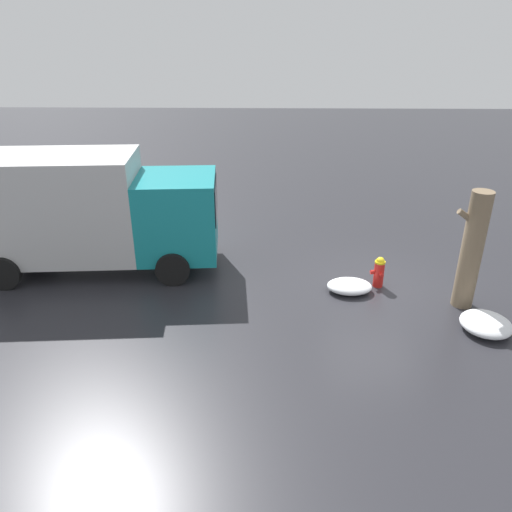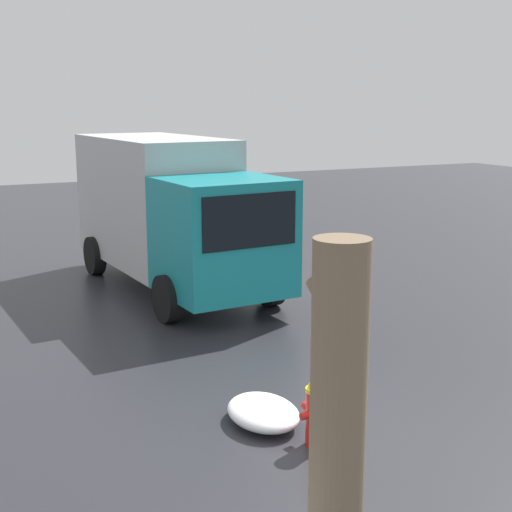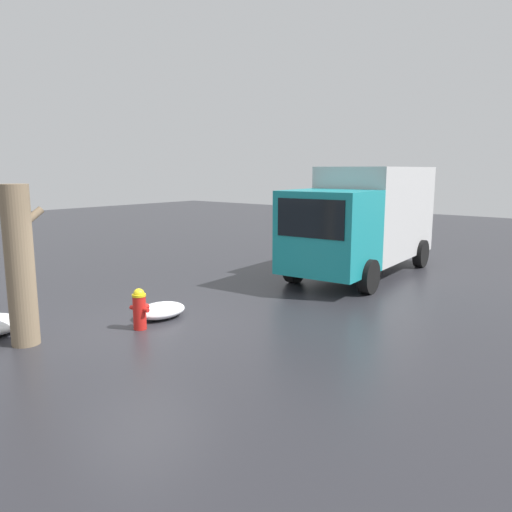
# 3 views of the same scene
# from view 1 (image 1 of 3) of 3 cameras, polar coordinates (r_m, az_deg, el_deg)

# --- Properties ---
(ground_plane) EXTENTS (60.00, 60.00, 0.00)m
(ground_plane) POSITION_cam_1_polar(r_m,az_deg,el_deg) (13.62, 13.70, -3.33)
(ground_plane) COLOR #28282D
(fire_hydrant) EXTENTS (0.37, 0.47, 0.84)m
(fire_hydrant) POSITION_cam_1_polar(r_m,az_deg,el_deg) (13.43, 13.87, -1.72)
(fire_hydrant) COLOR red
(fire_hydrant) RESTS_ON ground_plane
(tree_trunk) EXTENTS (0.76, 0.50, 2.92)m
(tree_trunk) POSITION_cam_1_polar(r_m,az_deg,el_deg) (12.78, 23.43, 0.61)
(tree_trunk) COLOR #7F6B51
(tree_trunk) RESTS_ON ground_plane
(delivery_truck) EXTENTS (6.82, 2.88, 3.25)m
(delivery_truck) POSITION_cam_1_polar(r_m,az_deg,el_deg) (14.27, -18.83, 5.00)
(delivery_truck) COLOR teal
(delivery_truck) RESTS_ON ground_plane
(snow_pile_by_hydrant) EXTENTS (1.16, 0.86, 0.30)m
(snow_pile_by_hydrant) POSITION_cam_1_polar(r_m,az_deg,el_deg) (13.13, 10.63, -3.41)
(snow_pile_by_hydrant) COLOR white
(snow_pile_by_hydrant) RESTS_ON ground_plane
(snow_pile_curbside) EXTENTS (1.13, 1.18, 0.34)m
(snow_pile_curbside) POSITION_cam_1_polar(r_m,az_deg,el_deg) (12.48, 24.79, -7.05)
(snow_pile_curbside) COLOR white
(snow_pile_curbside) RESTS_ON ground_plane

